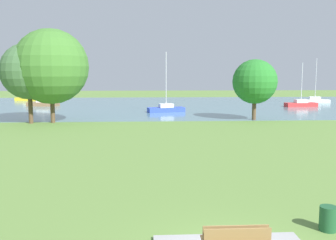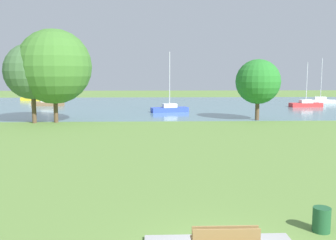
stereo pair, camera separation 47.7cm
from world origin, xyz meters
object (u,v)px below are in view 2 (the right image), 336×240
tree_east_near (54,67)px  sailboat_blue (170,109)px  tree_west_near (258,82)px  sailboat_brown (48,103)px  sailboat_white (320,101)px  tree_mid_shore (32,71)px  sailboat_red (306,104)px  litter_bin (322,220)px  sailboat_yellow (34,98)px

tree_east_near → sailboat_blue: bearing=39.3°
sailboat_blue → tree_west_near: sailboat_blue is taller
sailboat_brown → sailboat_white: sailboat_white is taller
sailboat_blue → tree_mid_shore: 18.28m
sailboat_white → tree_mid_shore: 47.32m
sailboat_red → tree_west_near: sailboat_red is taller
litter_bin → sailboat_yellow: (-27.70, 59.39, 0.07)m
sailboat_blue → sailboat_red: bearing=18.1°
litter_bin → sailboat_red: 47.85m
sailboat_brown → litter_bin: bearing=-65.3°
sailboat_red → sailboat_blue: bearing=-161.9°
sailboat_red → sailboat_brown: (-39.43, 3.15, -0.01)m
litter_bin → sailboat_white: sailboat_white is taller
tree_mid_shore → tree_east_near: tree_east_near is taller
sailboat_white → tree_east_near: (-38.32, -23.73, 5.26)m
sailboat_red → tree_mid_shore: 39.40m
litter_bin → sailboat_blue: 37.85m
tree_west_near → tree_east_near: bearing=-176.9°
sailboat_red → sailboat_white: sailboat_white is taller
sailboat_white → litter_bin: bearing=-113.9°
sailboat_blue → sailboat_yellow: sailboat_blue is taller
sailboat_yellow → sailboat_brown: bearing=-63.8°
litter_bin → sailboat_white: size_ratio=0.11×
sailboat_white → sailboat_yellow: bearing=171.1°
sailboat_red → tree_west_near: bearing=-126.8°
sailboat_red → tree_east_near: (-33.03, -16.81, 5.27)m
tree_mid_shore → tree_east_near: 2.18m
litter_bin → sailboat_white: bearing=66.1°
sailboat_brown → sailboat_blue: size_ratio=0.73×
sailboat_red → sailboat_white: (5.30, 6.93, 0.01)m
sailboat_brown → tree_west_near: size_ratio=0.86×
sailboat_blue → sailboat_yellow: size_ratio=1.07×
tree_mid_shore → tree_east_near: (2.09, 0.41, 0.47)m
sailboat_white → sailboat_yellow: size_ratio=1.04×
sailboat_brown → tree_mid_shore: (4.31, -20.37, 4.81)m
sailboat_blue → tree_east_near: size_ratio=0.82×
litter_bin → tree_mid_shore: 32.86m
sailboat_red → tree_mid_shore: size_ratio=0.82×
sailboat_red → sailboat_white: 8.72m
litter_bin → tree_mid_shore: size_ratio=0.10×
litter_bin → sailboat_red: size_ratio=0.12×
sailboat_yellow → tree_mid_shore: tree_mid_shore is taller
tree_mid_shore → tree_west_near: bearing=3.8°
sailboat_red → tree_west_near: size_ratio=1.01×
litter_bin → sailboat_blue: sailboat_blue is taller
sailboat_brown → tree_west_near: bearing=-34.1°
sailboat_red → tree_mid_shore: tree_mid_shore is taller
tree_mid_shore → sailboat_red: bearing=26.1°
sailboat_red → tree_mid_shore: (-35.11, -17.22, 4.80)m
sailboat_white → tree_mid_shore: (-40.41, -24.15, 4.79)m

